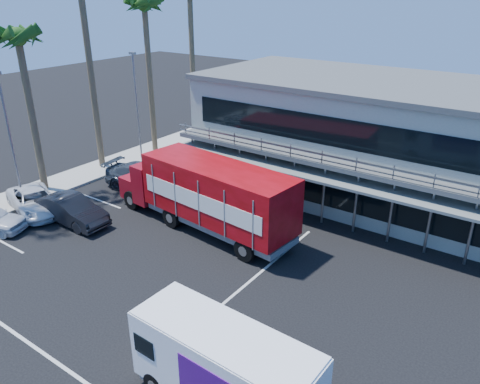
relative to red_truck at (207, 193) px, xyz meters
The scene contains 13 objects.
ground 6.18m from the red_truck, 61.29° to the right, with size 120.00×120.00×0.00m, color black.
building 11.53m from the red_truck, 59.61° to the left, with size 22.40×12.00×7.30m.
curb_strip 12.43m from the red_truck, behind, with size 3.00×32.00×0.16m, color #A5A399.
palm_c 14.18m from the red_truck, behind, with size 2.80×2.80×10.75m.
palm_e 16.60m from the red_truck, 146.39° to the left, with size 2.80×2.80×12.25m.
light_pole_near 12.35m from the red_truck, 160.34° to the right, with size 0.50×0.25×8.09m.
light_pole_far 13.07m from the red_truck, 152.59° to the left, with size 0.50×0.25×8.09m.
red_truck is the anchor object (origin of this frame).
white_van 12.17m from the red_truck, 48.64° to the right, with size 6.19×2.30×2.99m.
parked_car_b 7.88m from the red_truck, 149.99° to the right, with size 1.65×4.73×1.56m, color black.
parked_car_c 10.72m from the red_truck, 156.23° to the right, with size 2.31×5.00×1.39m, color white.
parked_car_d 7.10m from the red_truck, 164.42° to the left, with size 2.36×5.81×1.69m, color #343C45.
parked_car_e 7.19m from the red_truck, 162.48° to the left, with size 1.68×4.18×1.42m, color gray.
Camera 1 is at (11.97, -12.70, 12.37)m, focal length 35.00 mm.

